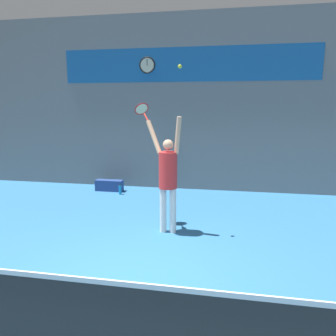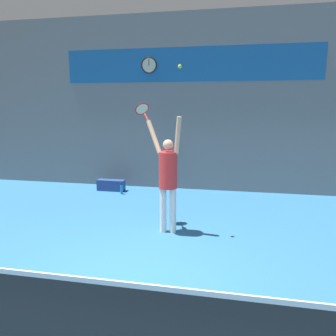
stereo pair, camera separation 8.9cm
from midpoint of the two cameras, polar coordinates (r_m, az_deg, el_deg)
ground_plane at (r=4.60m, az=-7.93°, el=-21.62°), size 18.00×18.00×0.00m
back_wall at (r=9.59m, az=2.91°, el=11.08°), size 18.00×0.10×5.00m
sponsor_banner at (r=9.59m, az=2.92°, el=17.59°), size 7.19×0.02×0.94m
scoreboard_clock at (r=9.79m, az=-3.92°, el=17.45°), size 0.47×0.04×0.47m
court_net at (r=3.42m, az=-14.99°, el=-24.58°), size 6.70×0.07×1.06m
tennis_player at (r=6.27m, az=-0.44°, el=-1.23°), size 0.78×0.46×2.26m
tennis_racket at (r=6.69m, az=-4.92°, el=10.07°), size 0.38×0.41×0.36m
tennis_ball at (r=6.07m, az=1.64°, el=17.27°), size 0.07×0.07×0.07m
water_bottle at (r=9.31m, az=-8.62°, el=-3.75°), size 0.08×0.08×0.29m
equipment_bag at (r=9.72m, az=-10.44°, el=-3.00°), size 0.80×0.24×0.32m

